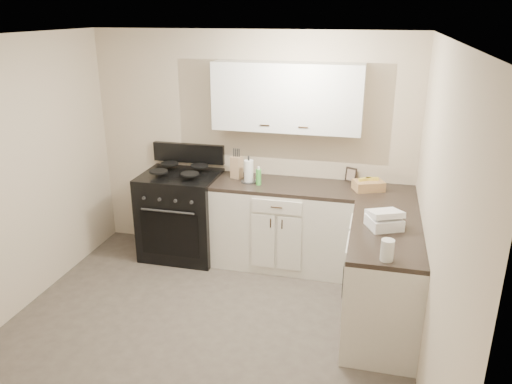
% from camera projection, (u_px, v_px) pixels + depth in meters
% --- Properties ---
extents(floor, '(3.60, 3.60, 0.00)m').
position_uv_depth(floor, '(201.00, 337.00, 4.36)').
color(floor, '#473F38').
rests_on(floor, ground).
extents(ceiling, '(3.60, 3.60, 0.00)m').
position_uv_depth(ceiling, '(187.00, 38.00, 3.49)').
color(ceiling, white).
rests_on(ceiling, wall_back).
extents(wall_back, '(3.60, 0.00, 3.60)m').
position_uv_depth(wall_back, '(251.00, 146.00, 5.57)').
color(wall_back, beige).
rests_on(wall_back, ground).
extents(wall_right, '(0.00, 3.60, 3.60)m').
position_uv_depth(wall_right, '(435.00, 226.00, 3.52)').
color(wall_right, beige).
rests_on(wall_right, ground).
extents(wall_front, '(3.60, 0.00, 3.60)m').
position_uv_depth(wall_front, '(57.00, 344.00, 2.28)').
color(wall_front, beige).
rests_on(wall_front, ground).
extents(base_cabinets_back, '(1.55, 0.60, 0.90)m').
position_uv_depth(base_cabinets_back, '(282.00, 226.00, 5.47)').
color(base_cabinets_back, silver).
rests_on(base_cabinets_back, floor).
extents(base_cabinets_right, '(0.60, 1.90, 0.90)m').
position_uv_depth(base_cabinets_right, '(382.00, 265.00, 4.64)').
color(base_cabinets_right, silver).
rests_on(base_cabinets_right, floor).
extents(countertop_back, '(1.55, 0.60, 0.04)m').
position_uv_depth(countertop_back, '(283.00, 186.00, 5.31)').
color(countertop_back, black).
rests_on(countertop_back, base_cabinets_back).
extents(countertop_right, '(0.60, 1.90, 0.04)m').
position_uv_depth(countertop_right, '(387.00, 219.00, 4.48)').
color(countertop_right, black).
rests_on(countertop_right, base_cabinets_right).
extents(upper_cabinets, '(1.55, 0.30, 0.70)m').
position_uv_depth(upper_cabinets, '(287.00, 97.00, 5.13)').
color(upper_cabinets, silver).
rests_on(upper_cabinets, wall_back).
extents(stove, '(0.85, 0.72, 1.02)m').
position_uv_depth(stove, '(182.00, 217.00, 5.71)').
color(stove, black).
rests_on(stove, floor).
extents(knife_block, '(0.13, 0.13, 0.24)m').
position_uv_depth(knife_block, '(237.00, 167.00, 5.47)').
color(knife_block, tan).
rests_on(knife_block, countertop_back).
extents(paper_towel, '(0.12, 0.12, 0.24)m').
position_uv_depth(paper_towel, '(249.00, 171.00, 5.34)').
color(paper_towel, white).
rests_on(paper_towel, countertop_back).
extents(soap_bottle, '(0.06, 0.06, 0.17)m').
position_uv_depth(soap_bottle, '(259.00, 177.00, 5.26)').
color(soap_bottle, green).
rests_on(soap_bottle, countertop_back).
extents(picture_frame, '(0.13, 0.09, 0.16)m').
position_uv_depth(picture_frame, '(351.00, 175.00, 5.36)').
color(picture_frame, black).
rests_on(picture_frame, countertop_back).
extents(wicker_basket, '(0.35, 0.30, 0.10)m').
position_uv_depth(wicker_basket, '(368.00, 185.00, 5.12)').
color(wicker_basket, tan).
rests_on(wicker_basket, countertop_right).
extents(countertop_grill, '(0.34, 0.33, 0.10)m').
position_uv_depth(countertop_grill, '(384.00, 222.00, 4.24)').
color(countertop_grill, white).
rests_on(countertop_grill, countertop_right).
extents(glass_jar, '(0.12, 0.12, 0.17)m').
position_uv_depth(glass_jar, '(387.00, 250.00, 3.67)').
color(glass_jar, silver).
rests_on(glass_jar, countertop_right).
extents(oven_mitt_near, '(0.02, 0.14, 0.23)m').
position_uv_depth(oven_mitt_near, '(344.00, 277.00, 4.32)').
color(oven_mitt_near, black).
rests_on(oven_mitt_near, base_cabinets_right).
extents(oven_mitt_far, '(0.02, 0.16, 0.28)m').
position_uv_depth(oven_mitt_far, '(344.00, 280.00, 4.42)').
color(oven_mitt_far, black).
rests_on(oven_mitt_far, base_cabinets_right).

